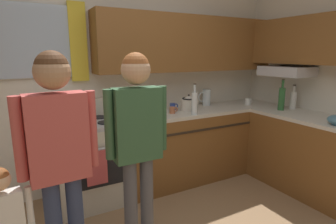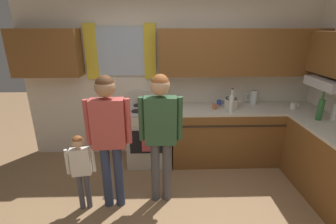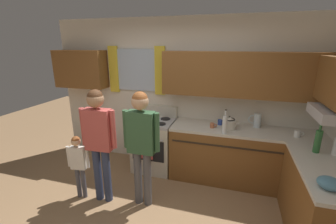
{
  "view_description": "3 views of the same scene",
  "coord_description": "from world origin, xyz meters",
  "px_view_note": "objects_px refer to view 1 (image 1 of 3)",
  "views": [
    {
      "loc": [
        -0.91,
        -1.29,
        1.6
      ],
      "look_at": [
        0.25,
        0.83,
        1.08
      ],
      "focal_mm": 29.23,
      "sensor_mm": 36.0,
      "label": 1
    },
    {
      "loc": [
        -0.15,
        -1.99,
        2.09
      ],
      "look_at": [
        -0.06,
        0.88,
        1.07
      ],
      "focal_mm": 25.98,
      "sensor_mm": 36.0,
      "label": 2
    },
    {
      "loc": [
        0.95,
        -1.91,
        2.16
      ],
      "look_at": [
        0.13,
        0.83,
        1.3
      ],
      "focal_mm": 24.15,
      "sensor_mm": 36.0,
      "label": 3
    }
  ],
  "objects_px": {
    "mug_cobalt_blue": "(173,106)",
    "water_pitcher": "(206,97)",
    "cup_terracotta": "(173,110)",
    "mug_ceramic_white": "(248,101)",
    "stovetop_kettle": "(189,103)",
    "adult_in_plaid": "(137,132)",
    "bottle_tall_clear": "(194,103)",
    "bottle_milk_white": "(293,100)",
    "adult_holding_child": "(59,146)",
    "small_child": "(5,224)",
    "bottle_wine_green": "(282,98)",
    "stove_oven": "(89,161)"
  },
  "relations": [
    {
      "from": "bottle_milk_white",
      "to": "bottle_wine_green",
      "type": "distance_m",
      "value": 0.2
    },
    {
      "from": "bottle_wine_green",
      "to": "small_child",
      "type": "bearing_deg",
      "value": -169.93
    },
    {
      "from": "bottle_milk_white",
      "to": "small_child",
      "type": "bearing_deg",
      "value": -170.85
    },
    {
      "from": "bottle_wine_green",
      "to": "mug_cobalt_blue",
      "type": "bearing_deg",
      "value": 150.55
    },
    {
      "from": "stove_oven",
      "to": "bottle_wine_green",
      "type": "distance_m",
      "value": 2.43
    },
    {
      "from": "bottle_tall_clear",
      "to": "water_pitcher",
      "type": "bearing_deg",
      "value": 41.14
    },
    {
      "from": "water_pitcher",
      "to": "adult_holding_child",
      "type": "bearing_deg",
      "value": -149.37
    },
    {
      "from": "stove_oven",
      "to": "bottle_wine_green",
      "type": "xyz_separation_m",
      "value": [
        2.3,
        -0.56,
        0.58
      ]
    },
    {
      "from": "cup_terracotta",
      "to": "mug_ceramic_white",
      "type": "relative_size",
      "value": 0.87
    },
    {
      "from": "bottle_tall_clear",
      "to": "stovetop_kettle",
      "type": "height_order",
      "value": "bottle_tall_clear"
    },
    {
      "from": "mug_cobalt_blue",
      "to": "water_pitcher",
      "type": "height_order",
      "value": "water_pitcher"
    },
    {
      "from": "mug_cobalt_blue",
      "to": "cup_terracotta",
      "type": "height_order",
      "value": "mug_cobalt_blue"
    },
    {
      "from": "bottle_tall_clear",
      "to": "cup_terracotta",
      "type": "bearing_deg",
      "value": 137.37
    },
    {
      "from": "stove_oven",
      "to": "water_pitcher",
      "type": "height_order",
      "value": "water_pitcher"
    },
    {
      "from": "bottle_milk_white",
      "to": "water_pitcher",
      "type": "relative_size",
      "value": 1.42
    },
    {
      "from": "adult_holding_child",
      "to": "small_child",
      "type": "height_order",
      "value": "adult_holding_child"
    },
    {
      "from": "bottle_wine_green",
      "to": "mug_ceramic_white",
      "type": "relative_size",
      "value": 3.14
    },
    {
      "from": "cup_terracotta",
      "to": "mug_ceramic_white",
      "type": "distance_m",
      "value": 1.19
    },
    {
      "from": "mug_cobalt_blue",
      "to": "stovetop_kettle",
      "type": "distance_m",
      "value": 0.21
    },
    {
      "from": "mug_ceramic_white",
      "to": "bottle_tall_clear",
      "type": "bearing_deg",
      "value": -171.42
    },
    {
      "from": "bottle_tall_clear",
      "to": "water_pitcher",
      "type": "relative_size",
      "value": 1.67
    },
    {
      "from": "cup_terracotta",
      "to": "small_child",
      "type": "distance_m",
      "value": 2.05
    },
    {
      "from": "bottle_milk_white",
      "to": "adult_holding_child",
      "type": "xyz_separation_m",
      "value": [
        -2.89,
        -0.48,
        -0.0
      ]
    },
    {
      "from": "mug_ceramic_white",
      "to": "small_child",
      "type": "distance_m",
      "value": 3.12
    },
    {
      "from": "stove_oven",
      "to": "bottle_wine_green",
      "type": "bearing_deg",
      "value": -13.61
    },
    {
      "from": "stovetop_kettle",
      "to": "small_child",
      "type": "relative_size",
      "value": 0.29
    },
    {
      "from": "mug_cobalt_blue",
      "to": "cup_terracotta",
      "type": "bearing_deg",
      "value": -120.47
    },
    {
      "from": "bottle_wine_green",
      "to": "mug_ceramic_white",
      "type": "distance_m",
      "value": 0.49
    },
    {
      "from": "bottle_wine_green",
      "to": "stovetop_kettle",
      "type": "relative_size",
      "value": 1.44
    },
    {
      "from": "small_child",
      "to": "adult_in_plaid",
      "type": "bearing_deg",
      "value": 8.17
    },
    {
      "from": "adult_holding_child",
      "to": "small_child",
      "type": "distance_m",
      "value": 0.54
    },
    {
      "from": "adult_holding_child",
      "to": "bottle_milk_white",
      "type": "bearing_deg",
      "value": 9.37
    },
    {
      "from": "bottle_milk_white",
      "to": "adult_in_plaid",
      "type": "relative_size",
      "value": 0.19
    },
    {
      "from": "bottle_wine_green",
      "to": "mug_ceramic_white",
      "type": "height_order",
      "value": "bottle_wine_green"
    },
    {
      "from": "bottle_milk_white",
      "to": "mug_cobalt_blue",
      "type": "xyz_separation_m",
      "value": [
        -1.38,
        0.69,
        -0.08
      ]
    },
    {
      "from": "cup_terracotta",
      "to": "stovetop_kettle",
      "type": "height_order",
      "value": "stovetop_kettle"
    },
    {
      "from": "stove_oven",
      "to": "bottle_tall_clear",
      "type": "xyz_separation_m",
      "value": [
        1.19,
        -0.24,
        0.57
      ]
    },
    {
      "from": "bottle_wine_green",
      "to": "small_child",
      "type": "relative_size",
      "value": 0.41
    },
    {
      "from": "mug_cobalt_blue",
      "to": "mug_ceramic_white",
      "type": "xyz_separation_m",
      "value": [
        1.09,
        -0.21,
        0.0
      ]
    },
    {
      "from": "mug_cobalt_blue",
      "to": "bottle_milk_white",
      "type": "bearing_deg",
      "value": -26.43
    },
    {
      "from": "bottle_wine_green",
      "to": "adult_holding_child",
      "type": "distance_m",
      "value": 2.74
    },
    {
      "from": "adult_holding_child",
      "to": "adult_in_plaid",
      "type": "distance_m",
      "value": 0.58
    },
    {
      "from": "water_pitcher",
      "to": "adult_in_plaid",
      "type": "bearing_deg",
      "value": -142.69
    },
    {
      "from": "bottle_milk_white",
      "to": "bottle_wine_green",
      "type": "height_order",
      "value": "bottle_wine_green"
    },
    {
      "from": "bottle_tall_clear",
      "to": "water_pitcher",
      "type": "distance_m",
      "value": 0.63
    },
    {
      "from": "bottle_milk_white",
      "to": "stovetop_kettle",
      "type": "distance_m",
      "value": 1.35
    },
    {
      "from": "bottle_tall_clear",
      "to": "adult_holding_child",
      "type": "distance_m",
      "value": 1.78
    },
    {
      "from": "bottle_milk_white",
      "to": "water_pitcher",
      "type": "distance_m",
      "value": 1.11
    },
    {
      "from": "adult_holding_child",
      "to": "adult_in_plaid",
      "type": "xyz_separation_m",
      "value": [
        0.57,
        0.09,
        -0.01
      ]
    },
    {
      "from": "mug_cobalt_blue",
      "to": "water_pitcher",
      "type": "xyz_separation_m",
      "value": [
        0.56,
        0.06,
        0.07
      ]
    }
  ]
}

